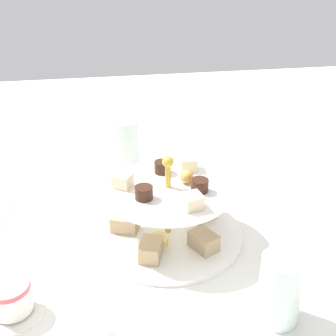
% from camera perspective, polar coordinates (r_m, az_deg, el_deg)
% --- Properties ---
extents(ground_plane, '(2.40, 2.40, 0.00)m').
position_cam_1_polar(ground_plane, '(0.77, 0.00, -9.33)').
color(ground_plane, silver).
extents(tiered_serving_stand, '(0.27, 0.27, 0.16)m').
position_cam_1_polar(tiered_serving_stand, '(0.75, 0.01, -6.44)').
color(tiered_serving_stand, white).
rests_on(tiered_serving_stand, ground_plane).
extents(water_glass_tall_right, '(0.07, 0.07, 0.13)m').
position_cam_1_polar(water_glass_tall_right, '(0.97, -5.88, 2.90)').
color(water_glass_tall_right, silver).
rests_on(water_glass_tall_right, ground_plane).
extents(teacup_with_saucer, '(0.09, 0.09, 0.05)m').
position_cam_1_polar(teacup_with_saucer, '(0.65, -20.79, -16.61)').
color(teacup_with_saucer, white).
rests_on(teacup_with_saucer, ground_plane).
extents(butter_knife_left, '(0.17, 0.06, 0.00)m').
position_cam_1_polar(butter_knife_left, '(0.95, 17.08, -2.93)').
color(butter_knife_left, silver).
rests_on(butter_knife_left, ground_plane).
extents(water_glass_mid_back, '(0.06, 0.06, 0.10)m').
position_cam_1_polar(water_glass_mid_back, '(0.61, 15.23, -15.86)').
color(water_glass_mid_back, silver).
rests_on(water_glass_mid_back, ground_plane).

